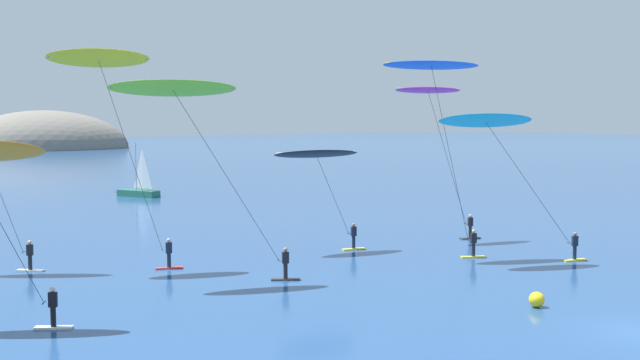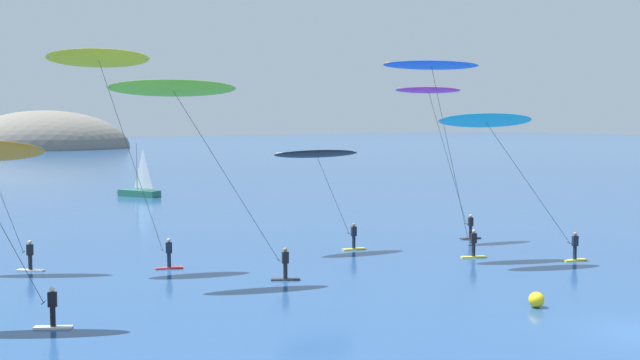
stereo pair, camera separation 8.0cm
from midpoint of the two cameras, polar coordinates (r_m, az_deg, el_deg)
sailboat_near at (r=87.18m, az=-12.96°, el=-0.74°), size 3.56×5.72×5.70m
kitesurfer_black at (r=49.61m, az=-0.10°, el=1.41°), size 6.28×2.25×6.52m
kitesurfer_magenta at (r=54.53m, az=7.98°, el=5.30°), size 6.74×2.10×10.52m
kitesurfer_blue at (r=47.65m, az=8.11°, el=7.11°), size 6.38×3.42×11.78m
kitesurfer_yellow at (r=44.75m, az=-15.18°, el=7.35°), size 6.98×2.85×12.13m
kitesurfer_cyan at (r=46.20m, az=12.11°, el=3.51°), size 9.33×3.87×8.74m
kitesurfer_lime at (r=40.05m, az=-9.91°, el=5.55°), size 9.38×3.70×10.34m
marker_buoy at (r=37.30m, az=15.10°, el=-8.21°), size 0.70×0.70×0.70m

